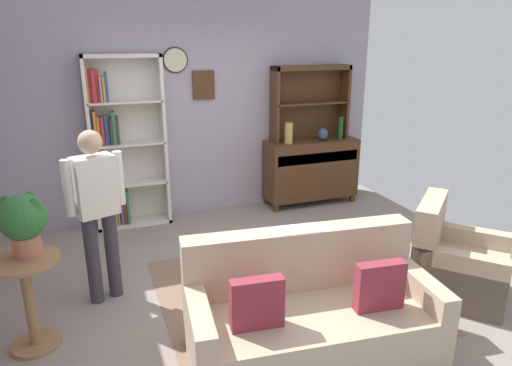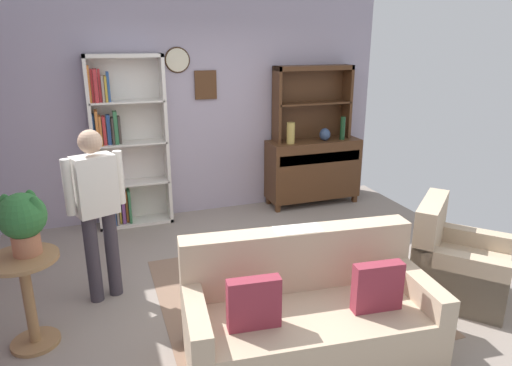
{
  "view_description": "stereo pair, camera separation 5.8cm",
  "coord_description": "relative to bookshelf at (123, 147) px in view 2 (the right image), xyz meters",
  "views": [
    {
      "loc": [
        -1.36,
        -3.73,
        2.29
      ],
      "look_at": [
        0.1,
        0.2,
        0.95
      ],
      "focal_mm": 32.29,
      "sensor_mm": 36.0,
      "label": 1
    },
    {
      "loc": [
        -1.31,
        -3.75,
        2.29
      ],
      "look_at": [
        0.1,
        0.2,
        0.95
      ],
      "focal_mm": 32.29,
      "sensor_mm": 36.0,
      "label": 2
    }
  ],
  "objects": [
    {
      "name": "ground_plane",
      "position": [
        1.0,
        -1.94,
        -1.01
      ],
      "size": [
        5.4,
        4.6,
        0.02
      ],
      "primitive_type": "cube",
      "color": "gray"
    },
    {
      "name": "vase_tall",
      "position": [
        2.15,
        -0.17,
        0.06
      ],
      "size": [
        0.11,
        0.11,
        0.28
      ],
      "primitive_type": "cylinder",
      "color": "tan",
      "rests_on": "sideboard"
    },
    {
      "name": "bookshelf",
      "position": [
        0.0,
        0.0,
        0.0
      ],
      "size": [
        0.9,
        0.3,
        2.1
      ],
      "color": "silver",
      "rests_on": "ground_plane"
    },
    {
      "name": "book_stack",
      "position": [
        1.22,
        -2.14,
        -0.56
      ],
      "size": [
        0.19,
        0.11,
        0.04
      ],
      "color": "#CC7233",
      "rests_on": "coffee_table"
    },
    {
      "name": "vase_round",
      "position": [
        2.67,
        -0.15,
        0.0
      ],
      "size": [
        0.15,
        0.15,
        0.17
      ],
      "primitive_type": "ellipsoid",
      "color": "#33476B",
      "rests_on": "sideboard"
    },
    {
      "name": "sideboard",
      "position": [
        2.54,
        -0.08,
        -0.49
      ],
      "size": [
        1.3,
        0.45,
        0.92
      ],
      "color": "#4C2D19",
      "rests_on": "ground_plane"
    },
    {
      "name": "person_reading",
      "position": [
        -0.36,
        -1.72,
        -0.09
      ],
      "size": [
        0.52,
        0.3,
        1.56
      ],
      "color": "#38333D",
      "rests_on": "ground_plane"
    },
    {
      "name": "potted_plant_large",
      "position": [
        -0.87,
        -2.2,
        0.02
      ],
      "size": [
        0.34,
        0.34,
        0.47
      ],
      "color": "#AD6B4C",
      "rests_on": "plant_stand"
    },
    {
      "name": "bottle_wine",
      "position": [
        2.93,
        -0.17,
        0.08
      ],
      "size": [
        0.07,
        0.07,
        0.32
      ],
      "primitive_type": "cylinder",
      "color": "#194223",
      "rests_on": "sideboard"
    },
    {
      "name": "couch_floral",
      "position": [
        1.04,
        -3.06,
        -0.69
      ],
      "size": [
        1.88,
        1.03,
        0.9
      ],
      "color": "#C6AD8E",
      "rests_on": "ground_plane"
    },
    {
      "name": "plant_stand",
      "position": [
        -0.91,
        -2.25,
        -0.54
      ],
      "size": [
        0.52,
        0.52,
        0.75
      ],
      "color": "#997047",
      "rests_on": "ground_plane"
    },
    {
      "name": "armchair_floral",
      "position": [
        2.68,
        -2.75,
        -0.71
      ],
      "size": [
        1.08,
        1.08,
        0.88
      ],
      "color": "#C6AD8E",
      "rests_on": "ground_plane"
    },
    {
      "name": "area_rug",
      "position": [
        1.2,
        -2.24,
        -1.0
      ],
      "size": [
        2.23,
        2.16,
        0.01
      ],
      "primitive_type": "cube",
      "color": "#846651",
      "rests_on": "ground_plane"
    },
    {
      "name": "coffee_table",
      "position": [
        1.16,
        -2.14,
        -0.65
      ],
      "size": [
        0.8,
        0.5,
        0.42
      ],
      "color": "#4C2D19",
      "rests_on": "ground_plane"
    },
    {
      "name": "wall_back",
      "position": [
        1.0,
        0.19,
        0.4
      ],
      "size": [
        5.0,
        0.09,
        2.8
      ],
      "color": "#A399AD",
      "rests_on": "ground_plane"
    },
    {
      "name": "sideboard_hutch",
      "position": [
        2.54,
        0.02,
        0.56
      ],
      "size": [
        1.1,
        0.26,
        1.0
      ],
      "color": "#4C2D19",
      "rests_on": "sideboard"
    }
  ]
}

